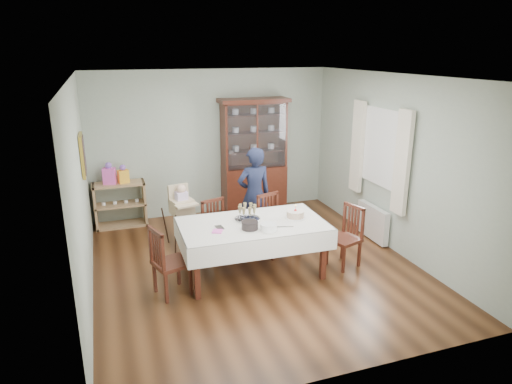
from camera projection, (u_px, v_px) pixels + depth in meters
name	position (u px, v px, depth m)	size (l,w,h in m)	color
floor	(255.00, 266.00, 6.69)	(5.00, 5.00, 0.00)	#593319
room_shell	(243.00, 144.00, 6.66)	(5.00, 5.00, 5.00)	#9EAA99
dining_table	(253.00, 248.00, 6.35)	(2.02, 1.19, 0.76)	#461B11
china_cabinet	(254.00, 155.00, 8.62)	(1.30, 0.48, 2.18)	#461B11
sideboard	(120.00, 204.00, 8.09)	(0.90, 0.38, 0.80)	tan
picture_frame	(82.00, 155.00, 6.23)	(0.04, 0.48, 0.58)	gold
window	(382.00, 148.00, 7.18)	(0.04, 1.02, 1.22)	white
curtain_left	(402.00, 163.00, 6.63)	(0.07, 0.30, 1.55)	silver
curtain_right	(358.00, 147.00, 7.75)	(0.07, 0.30, 1.55)	silver
radiator	(373.00, 222.00, 7.54)	(0.10, 0.80, 0.55)	white
chair_far_left	(219.00, 242.00, 6.86)	(0.50, 0.50, 0.89)	#461B11
chair_far_right	(274.00, 236.00, 7.02)	(0.52, 0.52, 0.93)	#461B11
chair_end_left	(171.00, 274.00, 5.84)	(0.52, 0.52, 0.93)	#461B11
chair_end_right	(344.00, 248.00, 6.63)	(0.51, 0.51, 0.89)	#461B11
woman	(254.00, 195.00, 7.38)	(0.57, 0.37, 1.56)	black
high_chair	(183.00, 221.00, 7.30)	(0.54, 0.54, 1.02)	black
champagne_tray	(247.00, 215.00, 6.34)	(0.36, 0.36, 0.22)	silver
birthday_cake	(295.00, 214.00, 6.41)	(0.29, 0.29, 0.20)	white
plate_stack_dark	(250.00, 225.00, 6.02)	(0.22, 0.22, 0.11)	black
plate_stack_white	(269.00, 227.00, 5.97)	(0.22, 0.22, 0.09)	white
napkin_stack	(217.00, 231.00, 5.93)	(0.13, 0.13, 0.02)	#F159C5
cutlery	(217.00, 228.00, 6.05)	(0.12, 0.17, 0.01)	silver
cake_knife	(283.00, 227.00, 6.09)	(0.27, 0.02, 0.01)	silver
gift_bag_pink	(109.00, 174.00, 7.85)	(0.23, 0.18, 0.39)	#F159C5
gift_bag_orange	(123.00, 175.00, 7.93)	(0.20, 0.17, 0.33)	yellow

